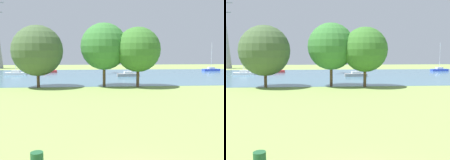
% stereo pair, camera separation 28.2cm
% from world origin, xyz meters
% --- Properties ---
extents(ground_plane, '(160.00, 160.00, 0.00)m').
position_xyz_m(ground_plane, '(0.00, 22.00, 0.00)').
color(ground_plane, '#7F994C').
extents(water_surface, '(140.00, 40.00, 0.02)m').
position_xyz_m(water_surface, '(0.00, 50.00, 0.01)').
color(water_surface, slate).
rests_on(water_surface, ground).
extents(sailboat_blue, '(4.96, 2.13, 7.85)m').
position_xyz_m(sailboat_blue, '(31.80, 61.28, 0.47)').
color(sailboat_blue, blue).
rests_on(sailboat_blue, water_surface).
extents(sailboat_white, '(4.83, 1.60, 7.32)m').
position_xyz_m(sailboat_white, '(-18.74, 52.16, 0.47)').
color(sailboat_white, white).
rests_on(sailboat_white, water_surface).
extents(sailboat_gray, '(4.88, 1.80, 5.21)m').
position_xyz_m(sailboat_gray, '(6.34, 46.75, 0.44)').
color(sailboat_gray, gray).
rests_on(sailboat_gray, water_surface).
extents(sailboat_red, '(5.02, 2.64, 5.64)m').
position_xyz_m(sailboat_red, '(-12.78, 59.06, 0.45)').
color(sailboat_red, red).
rests_on(sailboat_red, water_surface).
extents(tree_mid_shore, '(7.46, 7.46, 9.16)m').
position_xyz_m(tree_mid_shore, '(-9.53, 30.11, 5.42)').
color(tree_mid_shore, brown).
rests_on(tree_mid_shore, ground).
extents(tree_east_near, '(7.11, 7.11, 9.63)m').
position_xyz_m(tree_east_near, '(0.26, 30.66, 6.07)').
color(tree_east_near, brown).
rests_on(tree_east_near, ground).
extents(tree_west_near, '(6.68, 6.68, 8.94)m').
position_xyz_m(tree_west_near, '(5.24, 29.39, 5.59)').
color(tree_west_near, brown).
rests_on(tree_west_near, ground).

